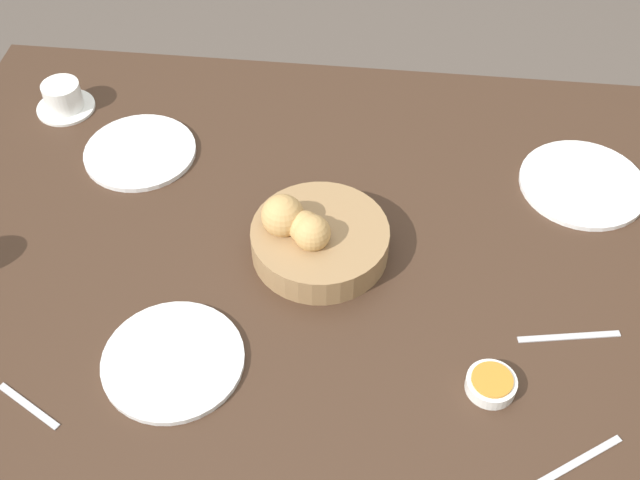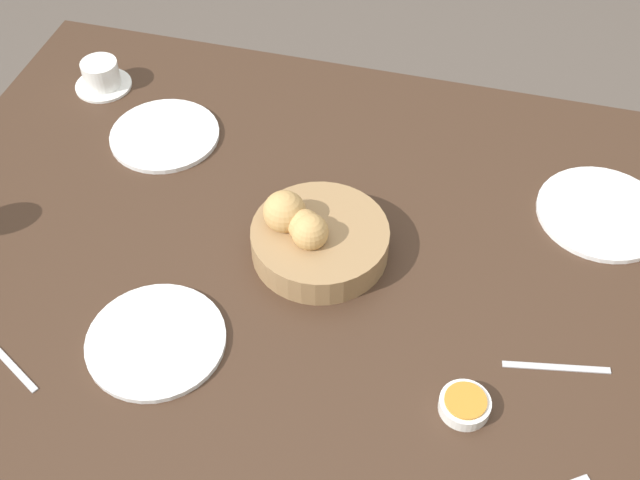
{
  "view_description": "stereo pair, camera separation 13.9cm",
  "coord_description": "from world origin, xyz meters",
  "views": [
    {
      "loc": [
        -0.09,
        0.92,
        1.8
      ],
      "look_at": [
        0.01,
        0.01,
        0.77
      ],
      "focal_mm": 45.0,
      "sensor_mm": 36.0,
      "label": 1
    },
    {
      "loc": [
        -0.22,
        0.9,
        1.8
      ],
      "look_at": [
        0.01,
        0.01,
        0.77
      ],
      "focal_mm": 45.0,
      "sensor_mm": 36.0,
      "label": 2
    }
  ],
  "objects": [
    {
      "name": "plate_near_right",
      "position": [
        0.39,
        -0.21,
        0.74
      ],
      "size": [
        0.22,
        0.22,
        0.01
      ],
      "color": "white",
      "rests_on": "dining_table"
    },
    {
      "name": "fork_silver",
      "position": [
        -0.41,
        0.14,
        0.74
      ],
      "size": [
        0.17,
        0.04,
        0.0
      ],
      "color": "#B7B7BC",
      "rests_on": "dining_table"
    },
    {
      "name": "plate_near_left",
      "position": [
        -0.46,
        -0.21,
        0.74
      ],
      "size": [
        0.24,
        0.24,
        0.01
      ],
      "color": "white",
      "rests_on": "dining_table"
    },
    {
      "name": "coffee_cup",
      "position": [
        0.58,
        -0.33,
        0.76
      ],
      "size": [
        0.12,
        0.12,
        0.06
      ],
      "color": "white",
      "rests_on": "dining_table"
    },
    {
      "name": "dining_table",
      "position": [
        0.0,
        0.0,
        0.66
      ],
      "size": [
        1.56,
        1.07,
        0.74
      ],
      "color": "#3D281C",
      "rests_on": "ground_plane"
    },
    {
      "name": "spoon_coffee",
      "position": [
        0.42,
        0.36,
        0.74
      ],
      "size": [
        0.12,
        0.07,
        0.0
      ],
      "color": "#B7B7BC",
      "rests_on": "dining_table"
    },
    {
      "name": "plate_far_center",
      "position": [
        0.22,
        0.26,
        0.74
      ],
      "size": [
        0.22,
        0.22,
        0.01
      ],
      "color": "white",
      "rests_on": "dining_table"
    },
    {
      "name": "jam_bowl_honey",
      "position": [
        -0.28,
        0.25,
        0.75
      ],
      "size": [
        0.08,
        0.08,
        0.03
      ],
      "color": "white",
      "rests_on": "dining_table"
    },
    {
      "name": "ground_plane",
      "position": [
        0.0,
        0.0,
        0.0
      ],
      "size": [
        10.0,
        10.0,
        0.0
      ],
      "primitive_type": "plane",
      "color": "#564C44"
    },
    {
      "name": "bread_basket",
      "position": [
        0.02,
        0.01,
        0.77
      ],
      "size": [
        0.24,
        0.24,
        0.11
      ],
      "color": "#99754C",
      "rests_on": "dining_table"
    }
  ]
}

